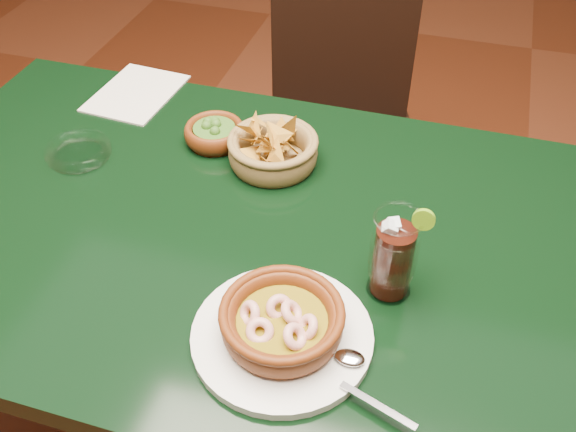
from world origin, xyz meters
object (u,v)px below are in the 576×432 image
(dining_chair, at_px, (345,131))
(cola_drink, at_px, (393,256))
(shrimp_plate, at_px, (282,325))
(chip_basket, at_px, (273,150))
(dining_table, at_px, (217,259))

(dining_chair, xyz_separation_m, cola_drink, (0.23, -0.77, 0.34))
(dining_chair, height_order, shrimp_plate, dining_chair)
(chip_basket, height_order, cola_drink, cola_drink)
(dining_table, distance_m, cola_drink, 0.36)
(dining_table, distance_m, dining_chair, 0.73)
(dining_table, height_order, dining_chair, dining_chair)
(dining_table, relative_size, chip_basket, 6.03)
(shrimp_plate, bearing_deg, dining_table, 132.42)
(cola_drink, bearing_deg, chip_basket, 136.67)
(dining_table, height_order, cola_drink, cola_drink)
(dining_table, bearing_deg, cola_drink, -12.62)
(chip_basket, xyz_separation_m, cola_drink, (0.26, -0.25, 0.04))
(cola_drink, bearing_deg, dining_table, 167.38)
(shrimp_plate, distance_m, cola_drink, 0.19)
(chip_basket, bearing_deg, dining_chair, 86.45)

